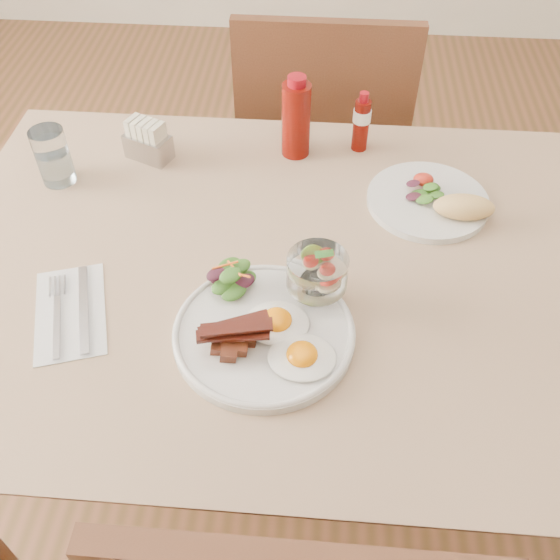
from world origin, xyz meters
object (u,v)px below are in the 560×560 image
at_px(fruit_cup, 317,272).
at_px(table, 312,298).
at_px(chair_far, 321,149).
at_px(ketchup_bottle, 296,119).
at_px(water_glass, 54,159).
at_px(main_plate, 264,333).
at_px(second_plate, 436,201).
at_px(sugar_caddy, 148,142).
at_px(hot_sauce_bottle, 361,122).

bearing_deg(fruit_cup, table, 93.72).
distance_m(chair_far, ketchup_bottle, 0.46).
xyz_separation_m(fruit_cup, water_glass, (-0.52, 0.28, -0.02)).
xyz_separation_m(main_plate, fruit_cup, (0.08, 0.08, 0.06)).
xyz_separation_m(second_plate, ketchup_bottle, (-0.27, 0.16, 0.06)).
bearing_deg(sugar_caddy, hot_sauce_bottle, 32.53).
height_order(hot_sauce_bottle, water_glass, hot_sauce_bottle).
relative_size(main_plate, fruit_cup, 2.89).
relative_size(fruit_cup, water_glass, 0.87).
bearing_deg(fruit_cup, second_plate, 49.69).
height_order(ketchup_bottle, sugar_caddy, ketchup_bottle).
relative_size(hot_sauce_bottle, sugar_caddy, 1.23).
bearing_deg(main_plate, second_plate, 48.73).
height_order(fruit_cup, second_plate, fruit_cup).
relative_size(ketchup_bottle, hot_sauce_bottle, 1.34).
bearing_deg(ketchup_bottle, sugar_caddy, -172.35).
bearing_deg(chair_far, second_plate, -66.04).
xyz_separation_m(table, sugar_caddy, (-0.35, 0.28, 0.13)).
distance_m(second_plate, hot_sauce_bottle, 0.23).
bearing_deg(fruit_cup, water_glass, 151.49).
xyz_separation_m(table, water_glass, (-0.51, 0.20, 0.14)).
xyz_separation_m(main_plate, second_plate, (0.29, 0.33, 0.01)).
xyz_separation_m(chair_far, fruit_cup, (0.01, -0.75, 0.30)).
relative_size(second_plate, hot_sauce_bottle, 1.81).
bearing_deg(ketchup_bottle, hot_sauce_bottle, 11.27).
xyz_separation_m(main_plate, hot_sauce_bottle, (0.15, 0.51, 0.05)).
bearing_deg(fruit_cup, sugar_caddy, 133.92).
bearing_deg(second_plate, fruit_cup, -130.31).
distance_m(chair_far, hot_sauce_bottle, 0.43).
relative_size(table, second_plate, 5.74).
distance_m(ketchup_bottle, water_glass, 0.48).
xyz_separation_m(chair_far, second_plate, (0.22, -0.50, 0.24)).
xyz_separation_m(main_plate, sugar_caddy, (-0.28, 0.45, 0.03)).
height_order(chair_far, second_plate, chair_far).
bearing_deg(second_plate, ketchup_bottle, 150.35).
distance_m(main_plate, fruit_cup, 0.13).
relative_size(chair_far, fruit_cup, 9.60).
distance_m(sugar_caddy, water_glass, 0.18).
bearing_deg(ketchup_bottle, second_plate, -29.65).
xyz_separation_m(hot_sauce_bottle, water_glass, (-0.59, -0.15, -0.01)).
height_order(second_plate, water_glass, water_glass).
bearing_deg(chair_far, hot_sauce_bottle, -75.98).
bearing_deg(main_plate, fruit_cup, 45.81).
bearing_deg(second_plate, hot_sauce_bottle, 127.99).
relative_size(ketchup_bottle, water_glass, 1.53).
bearing_deg(hot_sauce_bottle, fruit_cup, -99.52).
distance_m(chair_far, second_plate, 0.59).
bearing_deg(table, main_plate, -113.43).
height_order(chair_far, main_plate, chair_far).
bearing_deg(hot_sauce_bottle, main_plate, -106.21).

